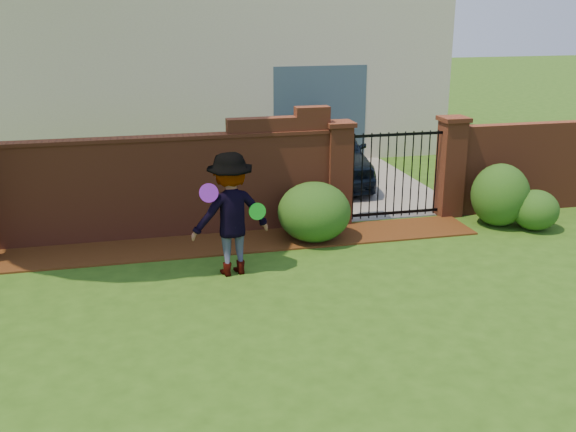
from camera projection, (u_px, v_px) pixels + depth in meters
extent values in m
cube|color=#2A5014|center=(247.00, 338.00, 8.16)|extent=(80.00, 80.00, 0.01)
cube|color=#3C1D0A|center=(154.00, 249.00, 11.04)|extent=(11.10, 1.08, 0.03)
cube|color=brown|center=(75.00, 194.00, 11.13)|extent=(8.70, 0.25, 1.70)
cube|color=brown|center=(278.00, 126.00, 11.60)|extent=(1.80, 0.25, 0.30)
cube|color=brown|center=(312.00, 111.00, 11.66)|extent=(0.60, 0.25, 0.16)
cube|color=brown|center=(70.00, 142.00, 10.87)|extent=(8.70, 0.31, 0.06)
cube|color=brown|center=(545.00, 166.00, 13.08)|extent=(4.00, 0.25, 1.70)
cube|color=brown|center=(338.00, 176.00, 12.13)|extent=(0.42, 0.42, 1.80)
cube|color=brown|center=(339.00, 124.00, 11.85)|extent=(0.50, 0.50, 0.08)
cube|color=brown|center=(450.00, 169.00, 12.62)|extent=(0.42, 0.42, 1.80)
cube|color=brown|center=(454.00, 119.00, 12.34)|extent=(0.50, 0.50, 0.08)
cylinder|color=black|center=(353.00, 177.00, 12.21)|extent=(0.02, 0.02, 1.60)
cylinder|color=black|center=(362.00, 177.00, 12.25)|extent=(0.02, 0.02, 1.60)
cylinder|color=black|center=(370.00, 176.00, 12.28)|extent=(0.02, 0.02, 1.60)
cylinder|color=black|center=(379.00, 176.00, 12.32)|extent=(0.02, 0.02, 1.60)
cylinder|color=black|center=(387.00, 175.00, 12.36)|extent=(0.02, 0.02, 1.60)
cylinder|color=black|center=(395.00, 175.00, 12.39)|extent=(0.02, 0.02, 1.60)
cylinder|color=black|center=(403.00, 174.00, 12.43)|extent=(0.02, 0.02, 1.60)
cylinder|color=black|center=(412.00, 174.00, 12.46)|extent=(0.02, 0.02, 1.60)
cylinder|color=black|center=(420.00, 173.00, 12.50)|extent=(0.02, 0.02, 1.60)
cylinder|color=black|center=(428.00, 173.00, 12.54)|extent=(0.02, 0.02, 1.60)
cylinder|color=black|center=(436.00, 172.00, 12.57)|extent=(0.02, 0.02, 1.60)
cube|color=black|center=(393.00, 213.00, 12.61)|extent=(1.78, 0.03, 0.05)
cube|color=black|center=(397.00, 135.00, 12.17)|extent=(1.78, 0.03, 0.05)
cube|color=gray|center=(331.00, 170.00, 16.35)|extent=(3.20, 8.00, 0.01)
cube|color=beige|center=(204.00, 36.00, 18.61)|extent=(12.00, 6.00, 6.00)
cube|color=#384C5B|center=(320.00, 114.00, 16.97)|extent=(2.40, 0.12, 2.40)
imported|color=black|center=(329.00, 154.00, 14.95)|extent=(2.03, 4.12, 1.35)
ellipsoid|color=#164414|center=(314.00, 212.00, 11.35)|extent=(1.24, 1.24, 1.01)
ellipsoid|color=#164414|center=(500.00, 195.00, 12.13)|extent=(1.03, 1.03, 1.14)
ellipsoid|color=#164414|center=(535.00, 210.00, 11.95)|extent=(0.81, 0.81, 0.72)
imported|color=gray|center=(231.00, 215.00, 9.81)|extent=(1.29, 0.89, 1.84)
cylinder|color=purple|center=(209.00, 193.00, 9.46)|extent=(0.28, 0.10, 0.27)
cylinder|color=green|center=(257.00, 211.00, 9.78)|extent=(0.25, 0.07, 0.25)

